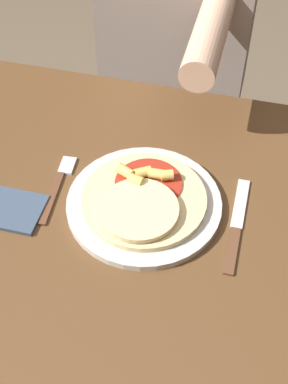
# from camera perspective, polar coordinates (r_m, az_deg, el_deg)

# --- Properties ---
(ground_plane) EXTENTS (8.00, 8.00, 0.00)m
(ground_plane) POSITION_cam_1_polar(r_m,az_deg,el_deg) (1.62, -0.72, -19.08)
(ground_plane) COLOR brown
(dining_table) EXTENTS (1.26, 0.77, 0.74)m
(dining_table) POSITION_cam_1_polar(r_m,az_deg,el_deg) (1.07, -1.04, -6.17)
(dining_table) COLOR brown
(dining_table) RESTS_ON ground_plane
(plate) EXTENTS (0.29, 0.29, 0.01)m
(plate) POSITION_cam_1_polar(r_m,az_deg,el_deg) (0.99, 0.00, -1.27)
(plate) COLOR beige
(plate) RESTS_ON dining_table
(pizza) EXTENTS (0.23, 0.23, 0.04)m
(pizza) POSITION_cam_1_polar(r_m,az_deg,el_deg) (0.97, -0.09, -0.75)
(pizza) COLOR #E0C689
(pizza) RESTS_ON plate
(fork) EXTENTS (0.03, 0.18, 0.00)m
(fork) POSITION_cam_1_polar(r_m,az_deg,el_deg) (1.04, -9.13, 0.83)
(fork) COLOR brown
(fork) RESTS_ON dining_table
(knife) EXTENTS (0.02, 0.22, 0.00)m
(knife) POSITION_cam_1_polar(r_m,az_deg,el_deg) (0.97, 9.83, -3.58)
(knife) COLOR brown
(knife) RESTS_ON dining_table
(napkin) EXTENTS (0.13, 0.09, 0.01)m
(napkin) POSITION_cam_1_polar(r_m,az_deg,el_deg) (1.02, -14.42, -1.73)
(napkin) COLOR #38475B
(napkin) RESTS_ON dining_table
(person_diner) EXTENTS (0.38, 0.52, 1.20)m
(person_diner) POSITION_cam_1_polar(r_m,az_deg,el_deg) (1.47, 3.55, 15.72)
(person_diner) COLOR #2D2D38
(person_diner) RESTS_ON ground_plane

